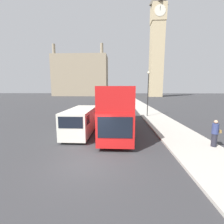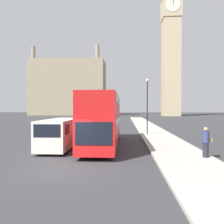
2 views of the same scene
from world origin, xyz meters
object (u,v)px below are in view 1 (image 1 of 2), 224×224
(pedestrian, at_px, (215,133))
(clock_tower, at_px, (157,42))
(red_double_decker_bus, at_px, (117,107))
(parked_sedan, at_px, (102,101))
(street_lamp, at_px, (148,88))
(white_van, at_px, (81,121))

(pedestrian, bearing_deg, clock_tower, 79.86)
(clock_tower, xyz_separation_m, red_double_decker_bus, (-20.19, -71.06, -26.53))
(parked_sedan, bearing_deg, clock_tower, 59.19)
(clock_tower, distance_m, red_double_decker_bus, 78.50)
(street_lamp, xyz_separation_m, parked_sedan, (-9.22, 21.72, -3.57))
(pedestrian, relative_size, street_lamp, 0.29)
(pedestrian, bearing_deg, parked_sedan, 109.05)
(pedestrian, relative_size, parked_sedan, 0.40)
(clock_tower, bearing_deg, pedestrian, -100.14)
(street_lamp, bearing_deg, clock_tower, 76.04)
(clock_tower, relative_size, white_van, 9.45)
(pedestrian, xyz_separation_m, street_lamp, (-2.34, 11.75, 3.19))
(white_van, bearing_deg, red_double_decker_bus, 25.53)
(clock_tower, bearing_deg, parked_sedan, -120.81)
(clock_tower, distance_m, white_van, 81.09)
(clock_tower, xyz_separation_m, parked_sedan, (-25.06, -42.02, -28.19))
(red_double_decker_bus, relative_size, parked_sedan, 2.45)
(white_van, relative_size, pedestrian, 3.26)
(red_double_decker_bus, height_order, parked_sedan, red_double_decker_bus)
(parked_sedan, bearing_deg, pedestrian, -70.95)
(red_double_decker_bus, xyz_separation_m, pedestrian, (6.69, -4.42, -1.28))
(red_double_decker_bus, relative_size, street_lamp, 1.74)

